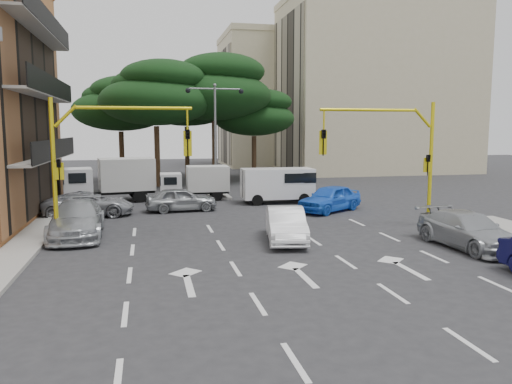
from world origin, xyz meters
TOP-DOWN VIEW (x-y plane):
  - ground at (0.00, 0.00)m, footprint 120.00×120.00m
  - median_strip at (0.00, 16.00)m, footprint 1.40×6.00m
  - apartment_beige_near at (19.95, 32.00)m, footprint 20.20×12.15m
  - apartment_beige_far at (12.95, 44.00)m, footprint 16.20×12.15m
  - pine_left_near at (-3.94, 21.96)m, footprint 9.15×9.15m
  - pine_center at (1.06, 23.96)m, footprint 9.98×9.98m
  - pine_left_far at (-6.94, 25.96)m, footprint 8.32×8.32m
  - pine_right at (5.06, 25.96)m, footprint 7.49×7.49m
  - pine_back at (-0.94, 28.96)m, footprint 9.15×9.15m
  - signal_mast_right at (6.80, 1.99)m, footprint 5.79×0.37m
  - signal_mast_left at (-6.80, 1.99)m, footprint 5.79×0.37m
  - street_lamp_center at (0.00, 16.00)m, footprint 4.16×0.36m
  - car_white_hatch at (0.82, 0.18)m, footprint 2.28×4.53m
  - car_blue_compact at (5.38, 7.07)m, footprint 4.70×3.99m
  - car_silver_wagon at (-7.92, 3.01)m, footprint 2.43×5.51m
  - car_silver_cross_a at (-8.00, 8.40)m, footprint 4.81×2.27m
  - car_silver_cross_b at (-2.96, 9.00)m, footprint 4.18×1.91m
  - car_silver_parked at (7.60, -2.51)m, footprint 2.31×5.05m
  - van_white at (3.29, 11.00)m, footprint 4.55×2.11m
  - box_truck_a at (-7.20, 13.79)m, footprint 6.04×3.28m
  - box_truck_b at (-1.72, 13.54)m, footprint 4.64×2.02m

SIDE VIEW (x-z plane):
  - ground at x=0.00m, z-range 0.00..0.00m
  - median_strip at x=0.00m, z-range 0.00..0.15m
  - car_silver_cross_a at x=-8.00m, z-range 0.00..1.33m
  - car_silver_cross_b at x=-2.96m, z-range 0.00..1.39m
  - car_white_hatch at x=0.82m, z-range 0.00..1.43m
  - car_silver_parked at x=7.60m, z-range 0.00..1.43m
  - car_blue_compact at x=5.38m, z-range 0.00..1.52m
  - car_silver_wagon at x=-7.92m, z-range 0.00..1.57m
  - van_white at x=3.29m, z-range 0.00..2.26m
  - box_truck_b at x=-1.72m, z-range 0.00..2.26m
  - box_truck_a at x=-7.20m, z-range 0.00..2.82m
  - signal_mast_right at x=6.80m, z-range 0.88..6.88m
  - signal_mast_left at x=-6.80m, z-range 0.88..6.88m
  - street_lamp_center at x=0.00m, z-range 1.54..9.31m
  - pine_right at x=5.06m, z-range 2.03..10.40m
  - pine_left_far at x=-6.94m, z-range 2.26..11.56m
  - pine_left_near at x=-3.94m, z-range 2.49..12.72m
  - pine_back at x=-0.94m, z-range 2.49..12.72m
  - pine_center at x=1.06m, z-range 2.72..13.88m
  - apartment_beige_far at x=12.95m, z-range 0.00..16.70m
  - apartment_beige_near at x=19.95m, z-range 0.00..18.70m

